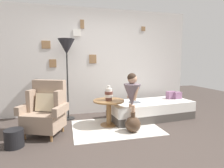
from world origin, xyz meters
The scene contains 14 objects.
ground_plane centered at (0.00, 0.00, 0.00)m, with size 12.00×12.00×0.00m, color #423833.
gallery_wall centered at (0.00, 1.95, 1.30)m, with size 4.80×0.12×2.60m.
rug centered at (0.17, 0.74, 0.01)m, with size 1.68×1.23×0.01m, color silver.
armchair centered at (-1.13, 0.73, 0.44)m, with size 0.89×0.79×0.97m.
daybed centered at (1.11, 1.13, 0.20)m, with size 1.97×0.99×0.40m.
pillow_head centered at (1.87, 1.23, 0.48)m, with size 0.19×0.12×0.17m, color gray.
pillow_mid centered at (1.72, 1.28, 0.49)m, with size 0.22×0.12×0.18m, color gray.
side_table centered at (0.07, 0.89, 0.39)m, with size 0.63×0.63×0.53m.
vase_striped centered at (0.06, 0.87, 0.66)m, with size 0.16×0.16×0.30m.
floor_lamp centered at (-0.73, 1.55, 1.56)m, with size 0.37×0.37×1.80m.
person_child centered at (0.48, 0.67, 0.69)m, with size 0.34×0.34×1.09m.
book_on_daybed centered at (0.70, 1.06, 0.42)m, with size 0.22×0.16×0.03m, color slate.
demijohn_near centered at (0.42, 0.43, 0.15)m, with size 0.29×0.29×0.38m.
magazine_basket centered at (-1.56, 0.30, 0.14)m, with size 0.28×0.28×0.28m, color black.
Camera 1 is at (-0.77, -2.68, 1.31)m, focal length 29.51 mm.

